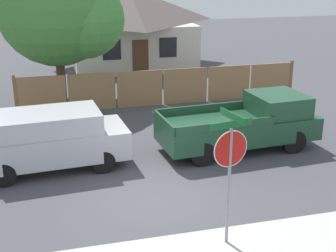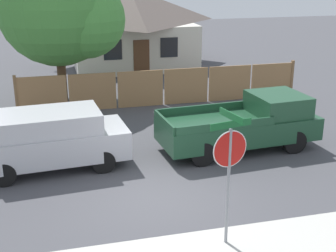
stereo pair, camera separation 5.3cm
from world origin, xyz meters
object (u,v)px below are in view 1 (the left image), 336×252
(house, at_px, (128,25))
(oak_tree, at_px, (62,9))
(red_suv, at_px, (49,138))
(stop_sign, at_px, (230,157))
(orange_pickup, at_px, (245,124))

(house, distance_m, oak_tree, 9.25)
(house, distance_m, red_suv, 16.18)
(stop_sign, bearing_deg, orange_pickup, 51.61)
(orange_pickup, bearing_deg, house, 90.32)
(house, relative_size, stop_sign, 2.53)
(oak_tree, xyz_separation_m, orange_pickup, (5.48, -7.21, -3.27))
(orange_pickup, height_order, stop_sign, stop_sign)
(red_suv, xyz_separation_m, orange_pickup, (6.39, 0.02, -0.09))
(orange_pickup, bearing_deg, red_suv, 175.88)
(red_suv, bearing_deg, oak_tree, 78.48)
(house, height_order, stop_sign, house)
(red_suv, height_order, stop_sign, stop_sign)
(red_suv, bearing_deg, stop_sign, -58.59)
(orange_pickup, bearing_deg, oak_tree, 122.90)
(red_suv, distance_m, orange_pickup, 6.39)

